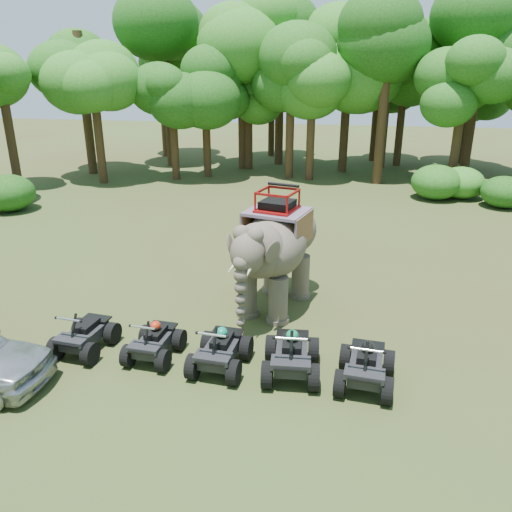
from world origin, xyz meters
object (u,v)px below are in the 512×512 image
object	(u,v)px
atv_0	(84,330)
atv_3	(292,349)
atv_2	(220,345)
atv_1	(154,337)
atv_4	(366,360)
elephant	(276,249)

from	to	relation	value
atv_0	atv_3	size ratio (longest dim) A/B	0.90
atv_0	atv_2	xyz separation A→B (m)	(3.71, -0.15, 0.03)
atv_0	atv_1	world-z (taller)	atv_0
atv_2	atv_3	size ratio (longest dim) A/B	0.95
atv_0	atv_2	size ratio (longest dim) A/B	0.95
atv_3	atv_0	bearing A→B (deg)	174.65
atv_0	atv_2	distance (m)	3.72
atv_1	atv_2	xyz separation A→B (m)	(1.79, -0.17, 0.05)
atv_1	atv_3	xyz separation A→B (m)	(3.55, -0.10, 0.09)
atv_0	atv_4	world-z (taller)	atv_4
atv_3	atv_4	xyz separation A→B (m)	(1.76, -0.13, -0.02)
elephant	atv_2	size ratio (longest dim) A/B	2.57
atv_1	atv_4	distance (m)	5.32
atv_0	atv_3	world-z (taller)	atv_3
atv_0	atv_3	xyz separation A→B (m)	(5.47, -0.08, 0.07)
atv_1	atv_3	bearing A→B (deg)	2.29
elephant	atv_0	distance (m)	5.89
elephant	atv_1	distance (m)	4.57
atv_3	atv_1	bearing A→B (deg)	173.92
atv_2	atv_3	xyz separation A→B (m)	(1.76, 0.07, 0.04)
atv_3	atv_4	world-z (taller)	atv_3
atv_4	elephant	bearing A→B (deg)	131.02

